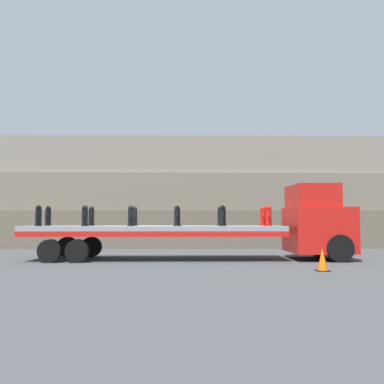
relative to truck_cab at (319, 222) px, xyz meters
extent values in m
plane|color=#3F4244|center=(-6.49, 0.00, -1.45)|extent=(120.00, 120.00, 0.00)
cube|color=#665B4C|center=(-6.49, 7.64, -0.42)|extent=(60.00, 3.00, 2.07)
cube|color=#756B5B|center=(-6.49, 7.79, 1.65)|extent=(60.00, 3.00, 2.07)
cube|color=gray|center=(-6.49, 7.94, 3.72)|extent=(60.00, 3.00, 2.07)
cube|color=red|center=(-0.05, 0.00, -0.29)|extent=(2.30, 2.60, 1.76)
cube|color=red|center=(-0.28, 0.00, 1.03)|extent=(1.61, 2.39, 0.89)
cube|color=black|center=(0.59, 0.00, 0.06)|extent=(0.92, 2.29, 0.98)
cylinder|color=black|center=(0.36, -1.23, -0.95)|extent=(1.01, 0.28, 1.01)
cylinder|color=black|center=(0.36, 1.23, -0.95)|extent=(1.01, 0.28, 1.01)
cube|color=gray|center=(-6.49, 0.00, -0.23)|extent=(9.95, 2.60, 0.18)
cube|color=red|center=(-6.49, -1.26, -0.42)|extent=(9.95, 0.08, 0.20)
cube|color=red|center=(-6.49, 1.26, -0.42)|extent=(9.95, 0.08, 0.20)
cylinder|color=black|center=(-9.23, -1.19, -1.03)|extent=(0.84, 0.30, 0.84)
cylinder|color=black|center=(-9.23, 1.19, -1.03)|extent=(0.84, 0.30, 0.84)
cylinder|color=black|center=(-10.22, -1.19, -1.03)|extent=(0.84, 0.30, 0.84)
cylinder|color=black|center=(-10.22, 1.19, -1.03)|extent=(0.84, 0.30, 0.84)
cylinder|color=black|center=(-10.87, -0.57, -0.12)|extent=(0.28, 0.28, 0.03)
cylinder|color=black|center=(-10.87, -0.57, 0.18)|extent=(0.23, 0.23, 0.63)
sphere|color=black|center=(-10.87, -0.57, 0.54)|extent=(0.22, 0.22, 0.22)
cylinder|color=black|center=(-10.87, -0.75, 0.26)|extent=(0.10, 0.13, 0.10)
cylinder|color=black|center=(-10.87, -0.39, 0.26)|extent=(0.10, 0.13, 0.10)
cylinder|color=black|center=(-10.87, 0.57, -0.12)|extent=(0.28, 0.28, 0.03)
cylinder|color=black|center=(-10.87, 0.57, 0.18)|extent=(0.23, 0.23, 0.63)
sphere|color=black|center=(-10.87, 0.57, 0.54)|extent=(0.22, 0.22, 0.22)
cylinder|color=black|center=(-10.87, 0.39, 0.26)|extent=(0.10, 0.13, 0.10)
cylinder|color=black|center=(-10.87, 0.75, 0.26)|extent=(0.10, 0.13, 0.10)
cylinder|color=black|center=(-9.12, -0.57, -0.12)|extent=(0.28, 0.28, 0.03)
cylinder|color=black|center=(-9.12, -0.57, 0.18)|extent=(0.23, 0.23, 0.63)
sphere|color=black|center=(-9.12, -0.57, 0.54)|extent=(0.22, 0.22, 0.22)
cylinder|color=black|center=(-9.12, -0.75, 0.26)|extent=(0.10, 0.13, 0.10)
cylinder|color=black|center=(-9.12, -0.39, 0.26)|extent=(0.10, 0.13, 0.10)
cylinder|color=black|center=(-9.12, 0.57, -0.12)|extent=(0.28, 0.28, 0.03)
cylinder|color=black|center=(-9.12, 0.57, 0.18)|extent=(0.23, 0.23, 0.63)
sphere|color=black|center=(-9.12, 0.57, 0.54)|extent=(0.22, 0.22, 0.22)
cylinder|color=black|center=(-9.12, 0.39, 0.26)|extent=(0.10, 0.13, 0.10)
cylinder|color=black|center=(-9.12, 0.75, 0.26)|extent=(0.10, 0.13, 0.10)
cylinder|color=black|center=(-7.37, -0.57, -0.12)|extent=(0.28, 0.28, 0.03)
cylinder|color=black|center=(-7.37, -0.57, 0.18)|extent=(0.23, 0.23, 0.63)
sphere|color=black|center=(-7.37, -0.57, 0.54)|extent=(0.22, 0.22, 0.22)
cylinder|color=black|center=(-7.37, -0.75, 0.26)|extent=(0.10, 0.13, 0.10)
cylinder|color=black|center=(-7.37, -0.39, 0.26)|extent=(0.10, 0.13, 0.10)
cylinder|color=black|center=(-7.37, 0.57, -0.12)|extent=(0.28, 0.28, 0.03)
cylinder|color=black|center=(-7.37, 0.57, 0.18)|extent=(0.23, 0.23, 0.63)
sphere|color=black|center=(-7.37, 0.57, 0.54)|extent=(0.22, 0.22, 0.22)
cylinder|color=black|center=(-7.37, 0.39, 0.26)|extent=(0.10, 0.13, 0.10)
cylinder|color=black|center=(-7.37, 0.75, 0.26)|extent=(0.10, 0.13, 0.10)
cylinder|color=black|center=(-5.62, -0.57, -0.12)|extent=(0.28, 0.28, 0.03)
cylinder|color=black|center=(-5.62, -0.57, 0.18)|extent=(0.23, 0.23, 0.63)
sphere|color=black|center=(-5.62, -0.57, 0.54)|extent=(0.22, 0.22, 0.22)
cylinder|color=black|center=(-5.62, -0.75, 0.26)|extent=(0.10, 0.13, 0.10)
cylinder|color=black|center=(-5.62, -0.39, 0.26)|extent=(0.10, 0.13, 0.10)
cylinder|color=black|center=(-5.62, 0.57, -0.12)|extent=(0.28, 0.28, 0.03)
cylinder|color=black|center=(-5.62, 0.57, 0.18)|extent=(0.23, 0.23, 0.63)
sphere|color=black|center=(-5.62, 0.57, 0.54)|extent=(0.22, 0.22, 0.22)
cylinder|color=black|center=(-5.62, 0.39, 0.26)|extent=(0.10, 0.13, 0.10)
cylinder|color=black|center=(-5.62, 0.75, 0.26)|extent=(0.10, 0.13, 0.10)
cylinder|color=black|center=(-3.87, -0.57, -0.12)|extent=(0.28, 0.28, 0.03)
cylinder|color=black|center=(-3.87, -0.57, 0.18)|extent=(0.23, 0.23, 0.63)
sphere|color=black|center=(-3.87, -0.57, 0.54)|extent=(0.22, 0.22, 0.22)
cylinder|color=black|center=(-3.87, -0.75, 0.26)|extent=(0.10, 0.13, 0.10)
cylinder|color=black|center=(-3.87, -0.39, 0.26)|extent=(0.10, 0.13, 0.10)
cylinder|color=black|center=(-3.87, 0.57, -0.12)|extent=(0.28, 0.28, 0.03)
cylinder|color=black|center=(-3.87, 0.57, 0.18)|extent=(0.23, 0.23, 0.63)
sphere|color=black|center=(-3.87, 0.57, 0.54)|extent=(0.22, 0.22, 0.22)
cylinder|color=black|center=(-3.87, 0.39, 0.26)|extent=(0.10, 0.13, 0.10)
cylinder|color=black|center=(-3.87, 0.75, 0.26)|extent=(0.10, 0.13, 0.10)
cylinder|color=red|center=(-2.12, -0.57, -0.12)|extent=(0.28, 0.28, 0.03)
cylinder|color=red|center=(-2.12, -0.57, 0.18)|extent=(0.23, 0.23, 0.63)
sphere|color=red|center=(-2.12, -0.57, 0.54)|extent=(0.22, 0.22, 0.22)
cylinder|color=red|center=(-2.12, -0.75, 0.26)|extent=(0.10, 0.13, 0.10)
cylinder|color=red|center=(-2.12, -0.39, 0.26)|extent=(0.10, 0.13, 0.10)
cylinder|color=red|center=(-2.12, 0.57, -0.12)|extent=(0.28, 0.28, 0.03)
cylinder|color=red|center=(-2.12, 0.57, 0.18)|extent=(0.23, 0.23, 0.63)
sphere|color=red|center=(-2.12, 0.57, 0.54)|extent=(0.22, 0.22, 0.22)
cylinder|color=red|center=(-2.12, 0.39, 0.26)|extent=(0.10, 0.13, 0.10)
cylinder|color=red|center=(-2.12, 0.75, 0.26)|extent=(0.10, 0.13, 0.10)
cube|color=yellow|center=(-10.87, 0.00, 0.66)|extent=(0.05, 2.80, 0.01)
cube|color=yellow|center=(-5.62, 0.00, 0.66)|extent=(0.05, 2.80, 0.01)
cube|color=yellow|center=(-3.87, 0.00, 0.66)|extent=(0.05, 2.80, 0.01)
cube|color=black|center=(-1.15, -3.91, -1.44)|extent=(0.39, 0.39, 0.03)
cone|color=orange|center=(-1.15, -3.91, -1.08)|extent=(0.30, 0.30, 0.68)
camera|label=1|loc=(-5.34, -16.87, 0.09)|focal=40.00mm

